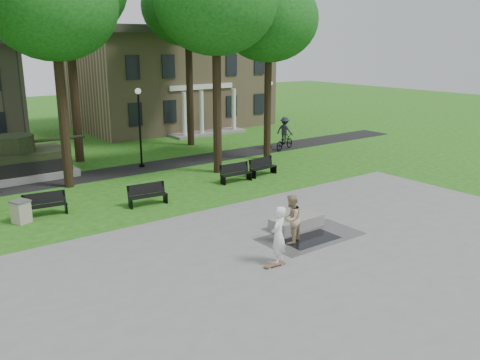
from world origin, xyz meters
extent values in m
plane|color=#215213|center=(0.00, 0.00, 0.00)|extent=(120.00, 120.00, 0.00)
cube|color=gray|center=(0.00, -5.00, 0.01)|extent=(22.00, 16.00, 0.02)
cube|color=black|center=(0.00, 12.00, 0.01)|extent=(44.00, 2.60, 0.01)
cube|color=#9E8460|center=(10.00, 26.00, 4.00)|extent=(16.00, 11.00, 8.00)
cube|color=#38332D|center=(10.00, 26.00, 8.30)|extent=(17.00, 12.00, 0.60)
cube|color=silver|center=(10.00, 20.50, 3.80)|extent=(6.00, 0.30, 0.40)
cylinder|color=black|center=(-4.50, 10.50, 4.00)|extent=(0.48, 0.48, 8.00)
ellipsoid|color=#104410|center=(-4.50, 10.50, 9.00)|extent=(6.20, 6.20, 5.27)
cylinder|color=black|center=(3.50, 8.50, 4.16)|extent=(0.50, 0.50, 8.32)
ellipsoid|color=#104410|center=(3.50, 8.50, 9.36)|extent=(6.60, 6.60, 5.61)
cylinder|color=black|center=(8.00, 9.50, 3.84)|extent=(0.46, 0.46, 7.68)
ellipsoid|color=#104410|center=(8.00, 9.50, 8.64)|extent=(6.00, 6.00, 5.10)
cylinder|color=black|center=(-2.00, 16.00, 4.64)|extent=(0.54, 0.54, 9.28)
cylinder|color=black|center=(6.50, 16.50, 4.32)|extent=(0.50, 0.50, 8.64)
ellipsoid|color=#104410|center=(6.50, 16.50, 9.72)|extent=(6.40, 6.40, 5.44)
cylinder|color=black|center=(0.50, 12.30, 2.20)|extent=(0.12, 0.12, 4.40)
sphere|color=silver|center=(0.50, 12.30, 4.55)|extent=(0.36, 0.36, 0.36)
cylinder|color=black|center=(0.50, 12.30, 0.08)|extent=(0.32, 0.32, 0.16)
cylinder|color=black|center=(10.50, 12.30, 2.20)|extent=(0.12, 0.12, 4.40)
sphere|color=silver|center=(10.50, 12.30, 4.55)|extent=(0.36, 0.36, 0.36)
cylinder|color=black|center=(10.50, 12.30, 0.08)|extent=(0.32, 0.32, 0.16)
cube|color=gray|center=(-6.50, 14.00, 0.20)|extent=(6.50, 3.40, 0.40)
cube|color=#2B321A|center=(-6.50, 14.00, 0.95)|extent=(5.80, 2.80, 1.10)
cube|color=black|center=(-6.50, 12.65, 0.75)|extent=(5.80, 0.35, 0.70)
cube|color=black|center=(-6.50, 15.35, 0.75)|extent=(5.80, 0.35, 0.70)
cylinder|color=#2B321A|center=(-6.20, 14.00, 1.95)|extent=(2.10, 2.10, 0.90)
cylinder|color=#2B321A|center=(-3.90, 14.00, 1.95)|extent=(3.20, 0.18, 0.18)
cube|color=black|center=(0.47, -2.35, 0.02)|extent=(2.20, 1.20, 0.00)
cube|color=gray|center=(0.90, -1.07, 0.24)|extent=(2.22, 1.04, 0.45)
cube|color=brown|center=(-2.21, -3.40, 0.06)|extent=(0.79, 0.26, 0.07)
imported|color=white|center=(-1.95, -3.25, 1.03)|extent=(0.88, 0.78, 2.01)
imported|color=tan|center=(-0.36, -2.12, 0.95)|extent=(1.11, 1.02, 1.86)
imported|color=black|center=(10.88, 11.09, 0.56)|extent=(2.24, 1.40, 1.11)
imported|color=#21242C|center=(10.88, 11.09, 1.38)|extent=(1.05, 1.36, 1.85)
cube|color=black|center=(-6.84, 6.50, 0.45)|extent=(1.85, 0.70, 0.05)
cube|color=black|center=(-6.84, 6.72, 0.75)|extent=(1.80, 0.40, 0.50)
cube|color=black|center=(-7.69, 6.50, 0.23)|extent=(0.12, 0.45, 0.45)
cube|color=black|center=(-5.99, 6.50, 0.23)|extent=(0.12, 0.45, 0.45)
cube|color=black|center=(-2.59, 5.20, 0.45)|extent=(1.83, 0.62, 0.05)
cube|color=black|center=(-2.59, 5.42, 0.75)|extent=(1.81, 0.32, 0.50)
cube|color=black|center=(-3.44, 5.20, 0.23)|extent=(0.10, 0.45, 0.45)
cube|color=black|center=(-1.74, 5.20, 0.23)|extent=(0.10, 0.45, 0.45)
cube|color=black|center=(3.07, 6.07, 0.45)|extent=(1.81, 0.50, 0.05)
cube|color=black|center=(3.07, 6.29, 0.75)|extent=(1.80, 0.20, 0.50)
cube|color=black|center=(2.22, 6.07, 0.23)|extent=(0.07, 0.45, 0.45)
cube|color=black|center=(3.92, 6.07, 0.23)|extent=(0.07, 0.45, 0.45)
cube|color=black|center=(5.13, 6.31, 0.45)|extent=(1.84, 0.69, 0.05)
cube|color=black|center=(5.13, 6.53, 0.75)|extent=(1.80, 0.40, 0.50)
cube|color=black|center=(4.28, 6.31, 0.23)|extent=(0.12, 0.45, 0.45)
cube|color=black|center=(5.98, 6.31, 0.23)|extent=(0.12, 0.45, 0.45)
cube|color=#A89A8A|center=(-7.91, 6.20, 0.45)|extent=(0.79, 0.79, 0.90)
cube|color=#4C4C4C|center=(-7.91, 6.20, 0.93)|extent=(0.87, 0.87, 0.06)
camera|label=1|loc=(-12.43, -15.32, 7.25)|focal=38.00mm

